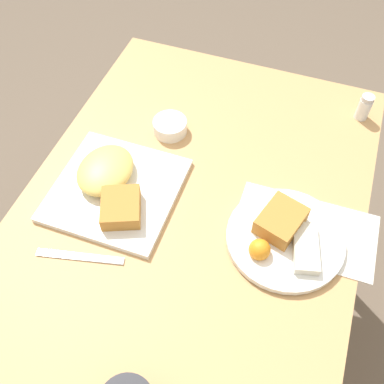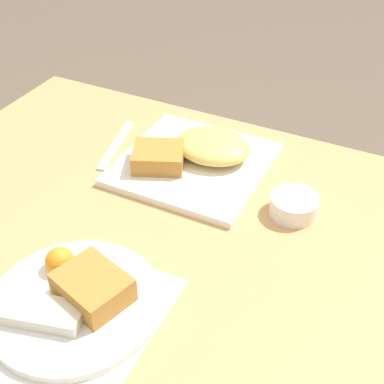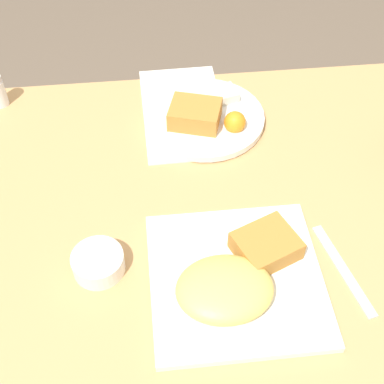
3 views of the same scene
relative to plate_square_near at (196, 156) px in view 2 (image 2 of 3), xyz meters
name	(u,v)px [view 2 (image 2 of 3)]	position (x,y,z in m)	size (l,w,h in m)	color
dining_table	(164,264)	(-0.02, 0.18, -0.12)	(1.03, 0.74, 0.77)	tan
menu_card	(85,336)	(-0.04, 0.43, -0.02)	(0.17, 0.30, 0.00)	silver
plate_square_near	(196,156)	(0.00, 0.00, 0.00)	(0.27, 0.27, 0.06)	white
plate_oval_far	(76,298)	(0.00, 0.39, 0.00)	(0.25, 0.25, 0.05)	white
sauce_ramekin	(294,205)	(-0.21, 0.05, 0.00)	(0.08, 0.08, 0.03)	white
butter_knife	(116,145)	(0.18, 0.01, -0.02)	(0.06, 0.18, 0.00)	silver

